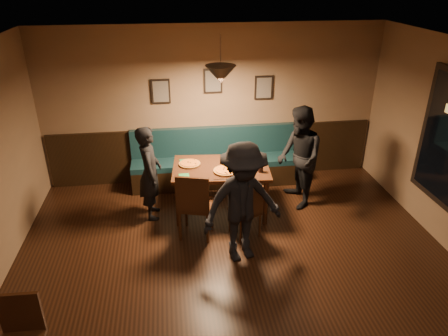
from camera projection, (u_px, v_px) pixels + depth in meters
name	position (u px, v px, depth m)	size (l,w,h in m)	color
floor	(248.00, 310.00, 4.82)	(7.00, 7.00, 0.00)	black
ceiling	(257.00, 70.00, 3.59)	(7.00, 7.00, 0.00)	silver
wall_back	(213.00, 106.00, 7.32)	(6.00, 6.00, 0.00)	#8C704F
wainscot	(214.00, 153.00, 7.69)	(5.88, 0.06, 1.00)	black
booth_bench	(216.00, 159.00, 7.45)	(3.00, 0.60, 1.00)	#0F232D
picture_left	(161.00, 91.00, 7.06)	(0.32, 0.04, 0.42)	black
picture_center	(213.00, 81.00, 7.10)	(0.32, 0.04, 0.42)	black
picture_right	(264.00, 88.00, 7.28)	(0.32, 0.04, 0.42)	black
pendant_lamp	(221.00, 74.00, 5.81)	(0.44, 0.44, 0.25)	black
dining_table	(221.00, 189.00, 6.62)	(1.49, 0.96, 0.80)	black
chair_near_left	(196.00, 203.00, 5.98)	(0.47, 0.47, 1.05)	black
chair_near_right	(245.00, 210.00, 6.02)	(0.38, 0.38, 0.85)	black
diner_left	(150.00, 173.00, 6.35)	(0.55, 0.36, 1.51)	black
diner_right	(299.00, 158.00, 6.65)	(0.82, 0.64, 1.69)	black
diner_front	(243.00, 203.00, 5.36)	(1.09, 0.63, 1.69)	black
pizza_a	(190.00, 164.00, 6.51)	(0.34, 0.34, 0.04)	orange
pizza_b	(225.00, 171.00, 6.28)	(0.37, 0.37, 0.04)	gold
pizza_c	(248.00, 159.00, 6.65)	(0.37, 0.37, 0.04)	#C26B24
soda_glass	(261.00, 167.00, 6.25)	(0.08, 0.08, 0.16)	black
tabasco_bottle	(251.00, 164.00, 6.42)	(0.03, 0.03, 0.11)	#A42005
napkin_a	(185.00, 161.00, 6.63)	(0.15, 0.15, 0.01)	#1C6A37
napkin_b	(184.00, 176.00, 6.16)	(0.15, 0.15, 0.01)	#1E7433
cutlery_set	(222.00, 179.00, 6.06)	(0.02, 0.17, 0.00)	silver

